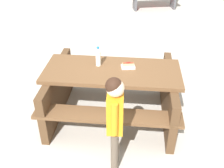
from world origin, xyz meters
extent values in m
plane|color=#B7B2A8|center=(0.00, 0.00, 0.00)|extent=(30.00, 30.00, 0.00)
cube|color=brown|center=(0.00, 0.00, 0.72)|extent=(1.90, 1.05, 0.05)
cube|color=brown|center=(-0.09, 0.55, 0.43)|extent=(1.82, 0.58, 0.04)
cube|color=brown|center=(0.09, -0.55, 0.43)|extent=(1.82, 0.58, 0.04)
cube|color=#4D3520|center=(0.77, 0.13, 0.35)|extent=(0.33, 1.40, 0.70)
cube|color=#4D3520|center=(-0.77, -0.13, 0.35)|extent=(0.33, 1.40, 0.70)
cylinder|color=silver|center=(-0.21, 0.07, 0.86)|extent=(0.07, 0.07, 0.21)
cone|color=silver|center=(-0.21, 0.07, 0.98)|extent=(0.06, 0.06, 0.04)
cylinder|color=blue|center=(-0.21, 0.07, 1.01)|extent=(0.04, 0.04, 0.02)
cube|color=white|center=(0.19, 0.11, 0.77)|extent=(0.21, 0.17, 0.03)
cube|color=#D8B272|center=(0.19, 0.11, 0.80)|extent=(0.16, 0.10, 0.04)
cylinder|color=maroon|center=(0.19, 0.11, 0.82)|extent=(0.14, 0.07, 0.03)
ellipsoid|color=maroon|center=(0.19, 0.11, 0.83)|extent=(0.07, 0.05, 0.01)
cylinder|color=brown|center=(0.27, -0.84, 0.27)|extent=(0.08, 0.08, 0.54)
cylinder|color=brown|center=(0.29, -0.95, 0.27)|extent=(0.08, 0.08, 0.54)
cube|color=orange|center=(0.28, -0.90, 0.76)|extent=(0.20, 0.21, 0.45)
cylinder|color=orange|center=(0.25, -0.79, 0.79)|extent=(0.07, 0.07, 0.39)
cylinder|color=orange|center=(0.30, -1.01, 0.79)|extent=(0.07, 0.07, 0.39)
sphere|color=beige|center=(0.28, -0.90, 1.08)|extent=(0.18, 0.18, 0.18)
sphere|color=#331E14|center=(0.26, -0.90, 1.10)|extent=(0.17, 0.17, 0.17)
cube|color=#4C4C51|center=(-0.66, 5.05, 0.21)|extent=(0.20, 0.35, 0.41)
cube|color=#4C4C51|center=(0.44, 5.52, 0.21)|extent=(0.20, 0.35, 0.41)
camera|label=1|loc=(0.81, -2.95, 2.48)|focal=42.75mm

